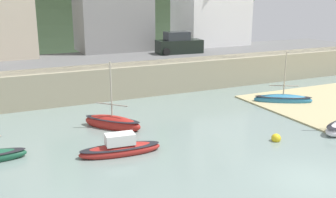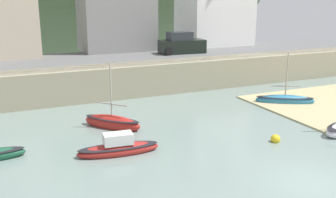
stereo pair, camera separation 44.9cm
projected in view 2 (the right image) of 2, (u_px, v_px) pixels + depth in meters
quay_seawall at (153, 75)px, 31.26m from camera, size 48.00×9.40×2.40m
sailboat_blue_trim at (118, 148)px, 19.07m from camera, size 4.13×1.48×1.19m
sailboat_far_left at (112, 122)px, 22.82m from camera, size 3.17×3.40×4.13m
sailboat_tall_mast at (285, 100)px, 27.89m from camera, size 4.02×2.98×3.85m
parked_car_by_wall at (182, 44)px, 35.22m from camera, size 4.22×2.02×1.95m
mooring_buoy at (275, 139)px, 20.64m from camera, size 0.51×0.51×0.51m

